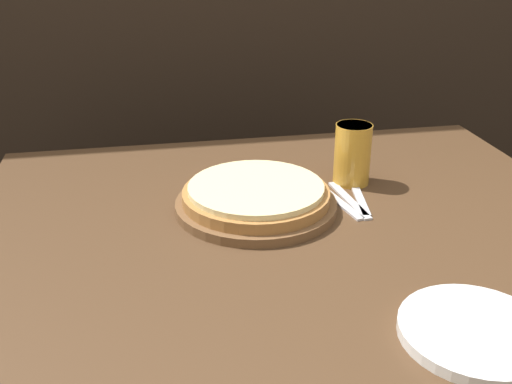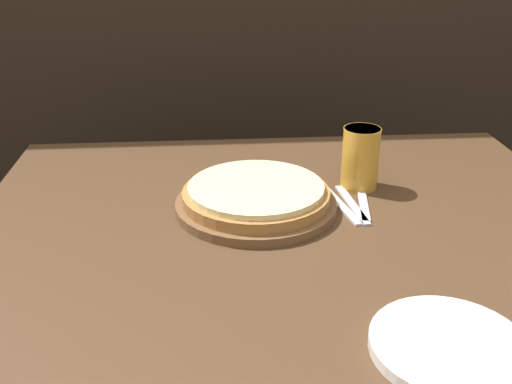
{
  "view_description": "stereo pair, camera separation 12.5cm",
  "coord_description": "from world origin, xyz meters",
  "px_view_note": "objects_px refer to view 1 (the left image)",
  "views": [
    {
      "loc": [
        -0.27,
        -1.02,
        1.34
      ],
      "look_at": [
        -0.06,
        0.09,
        0.82
      ],
      "focal_mm": 42.0,
      "sensor_mm": 36.0,
      "label": 1
    },
    {
      "loc": [
        -0.15,
        -1.04,
        1.34
      ],
      "look_at": [
        -0.06,
        0.09,
        0.82
      ],
      "focal_mm": 42.0,
      "sensor_mm": 36.0,
      "label": 2
    }
  ],
  "objects_px": {
    "fork": "(338,201)",
    "dinner_knife": "(349,200)",
    "dinner_plate": "(476,332)",
    "spoon": "(360,199)",
    "beer_glass": "(353,152)",
    "pizza_on_board": "(256,198)"
  },
  "relations": [
    {
      "from": "pizza_on_board",
      "to": "beer_glass",
      "type": "bearing_deg",
      "value": 22.02
    },
    {
      "from": "pizza_on_board",
      "to": "dinner_knife",
      "type": "distance_m",
      "value": 0.21
    },
    {
      "from": "dinner_knife",
      "to": "dinner_plate",
      "type": "bearing_deg",
      "value": -86.33
    },
    {
      "from": "dinner_plate",
      "to": "dinner_knife",
      "type": "distance_m",
      "value": 0.48
    },
    {
      "from": "dinner_plate",
      "to": "pizza_on_board",
      "type": "bearing_deg",
      "value": 116.41
    },
    {
      "from": "beer_glass",
      "to": "fork",
      "type": "distance_m",
      "value": 0.14
    },
    {
      "from": "beer_glass",
      "to": "spoon",
      "type": "xyz_separation_m",
      "value": [
        -0.01,
        -0.1,
        -0.07
      ]
    },
    {
      "from": "fork",
      "to": "beer_glass",
      "type": "bearing_deg",
      "value": 57.68
    },
    {
      "from": "beer_glass",
      "to": "dinner_knife",
      "type": "height_order",
      "value": "beer_glass"
    },
    {
      "from": "dinner_plate",
      "to": "fork",
      "type": "distance_m",
      "value": 0.48
    },
    {
      "from": "pizza_on_board",
      "to": "spoon",
      "type": "relative_size",
      "value": 2.08
    },
    {
      "from": "fork",
      "to": "dinner_knife",
      "type": "distance_m",
      "value": 0.02
    },
    {
      "from": "fork",
      "to": "dinner_knife",
      "type": "xyz_separation_m",
      "value": [
        0.02,
        0.0,
        0.0
      ]
    },
    {
      "from": "fork",
      "to": "pizza_on_board",
      "type": "bearing_deg",
      "value": -179.63
    },
    {
      "from": "beer_glass",
      "to": "dinner_knife",
      "type": "distance_m",
      "value": 0.13
    },
    {
      "from": "dinner_plate",
      "to": "spoon",
      "type": "relative_size",
      "value": 1.38
    },
    {
      "from": "beer_glass",
      "to": "fork",
      "type": "height_order",
      "value": "beer_glass"
    },
    {
      "from": "dinner_knife",
      "to": "beer_glass",
      "type": "bearing_deg",
      "value": 69.43
    },
    {
      "from": "dinner_knife",
      "to": "spoon",
      "type": "xyz_separation_m",
      "value": [
        0.02,
        0.0,
        0.0
      ]
    },
    {
      "from": "beer_glass",
      "to": "fork",
      "type": "xyz_separation_m",
      "value": [
        -0.06,
        -0.1,
        -0.07
      ]
    },
    {
      "from": "beer_glass",
      "to": "dinner_knife",
      "type": "xyz_separation_m",
      "value": [
        -0.04,
        -0.1,
        -0.07
      ]
    },
    {
      "from": "dinner_plate",
      "to": "spoon",
      "type": "distance_m",
      "value": 0.48
    }
  ]
}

